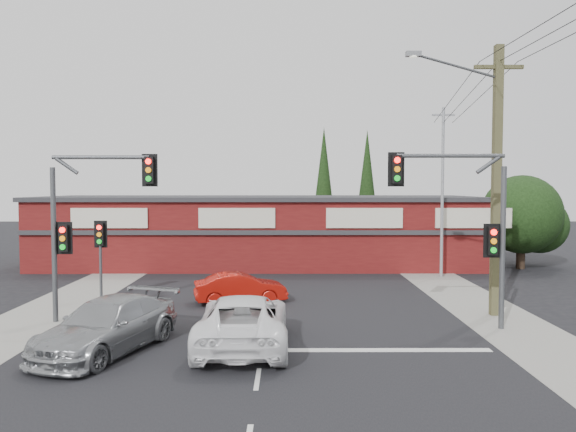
{
  "coord_description": "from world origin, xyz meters",
  "views": [
    {
      "loc": [
        0.73,
        -17.76,
        4.82
      ],
      "look_at": [
        0.78,
        3.0,
        3.73
      ],
      "focal_mm": 35.0,
      "sensor_mm": 36.0,
      "label": 1
    }
  ],
  "objects_px": {
    "white_suv": "(243,321)",
    "utility_pole": "(493,171)",
    "red_sedan": "(240,288)",
    "shop_building": "(259,230)",
    "silver_suv": "(107,326)"
  },
  "relations": [
    {
      "from": "white_suv",
      "to": "utility_pole",
      "type": "distance_m",
      "value": 10.84
    },
    {
      "from": "red_sedan",
      "to": "shop_building",
      "type": "relative_size",
      "value": 0.14
    },
    {
      "from": "silver_suv",
      "to": "red_sedan",
      "type": "distance_m",
      "value": 7.68
    },
    {
      "from": "silver_suv",
      "to": "red_sedan",
      "type": "bearing_deg",
      "value": 83.52
    },
    {
      "from": "white_suv",
      "to": "silver_suv",
      "type": "relative_size",
      "value": 1.07
    },
    {
      "from": "red_sedan",
      "to": "silver_suv",
      "type": "bearing_deg",
      "value": 140.87
    },
    {
      "from": "shop_building",
      "to": "utility_pole",
      "type": "height_order",
      "value": "utility_pole"
    },
    {
      "from": "white_suv",
      "to": "shop_building",
      "type": "xyz_separation_m",
      "value": [
        -0.41,
        18.03,
        1.35
      ]
    },
    {
      "from": "red_sedan",
      "to": "utility_pole",
      "type": "relative_size",
      "value": 0.38
    },
    {
      "from": "white_suv",
      "to": "red_sedan",
      "type": "distance_m",
      "value": 6.4
    },
    {
      "from": "red_sedan",
      "to": "utility_pole",
      "type": "xyz_separation_m",
      "value": [
        9.55,
        -2.34,
        4.77
      ]
    },
    {
      "from": "silver_suv",
      "to": "shop_building",
      "type": "distance_m",
      "value": 18.96
    },
    {
      "from": "shop_building",
      "to": "red_sedan",
      "type": "bearing_deg",
      "value": -90.95
    },
    {
      "from": "white_suv",
      "to": "red_sedan",
      "type": "relative_size",
      "value": 1.49
    },
    {
      "from": "silver_suv",
      "to": "shop_building",
      "type": "xyz_separation_m",
      "value": [
        3.51,
        18.58,
        1.37
      ]
    }
  ]
}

